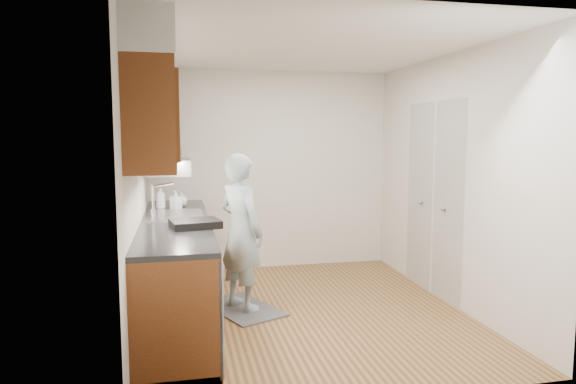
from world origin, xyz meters
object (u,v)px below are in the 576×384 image
at_px(soap_bottle_a, 161,198).
at_px(soap_bottle_b, 176,200).
at_px(dish_rack, 195,224).
at_px(person, 241,221).
at_px(soap_bottle_c, 181,199).

xyz_separation_m(soap_bottle_a, soap_bottle_b, (0.15, -0.01, -0.02)).
distance_m(soap_bottle_a, soap_bottle_b, 0.15).
relative_size(soap_bottle_a, soap_bottle_b, 1.24).
distance_m(soap_bottle_b, dish_rack, 1.10).
bearing_deg(soap_bottle_a, dish_rack, -74.20).
distance_m(person, soap_bottle_c, 0.91).
xyz_separation_m(soap_bottle_b, dish_rack, (0.16, -1.09, -0.07)).
xyz_separation_m(person, soap_bottle_a, (-0.76, 0.49, 0.19)).
bearing_deg(soap_bottle_b, soap_bottle_a, 175.75).
bearing_deg(person, soap_bottle_a, 24.27).
xyz_separation_m(person, soap_bottle_c, (-0.56, 0.70, 0.15)).
distance_m(soap_bottle_b, soap_bottle_c, 0.23).
height_order(soap_bottle_b, soap_bottle_c, soap_bottle_b).
bearing_deg(person, soap_bottle_c, 5.59).
xyz_separation_m(soap_bottle_b, soap_bottle_c, (0.06, 0.22, -0.02)).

